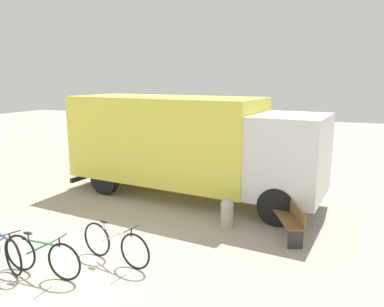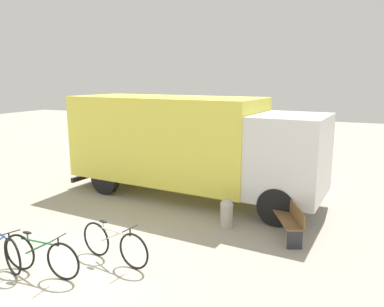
% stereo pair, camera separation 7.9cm
% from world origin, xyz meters
% --- Properties ---
extents(ground_plane, '(60.00, 60.00, 0.00)m').
position_xyz_m(ground_plane, '(0.00, 0.00, 0.00)').
color(ground_plane, '#A8A091').
extents(delivery_truck, '(8.39, 3.27, 3.18)m').
position_xyz_m(delivery_truck, '(0.42, 5.32, 1.77)').
color(delivery_truck, '#EAE04C').
rests_on(delivery_truck, ground).
extents(park_bench, '(0.97, 1.53, 0.80)m').
position_xyz_m(park_bench, '(3.95, 3.32, 0.45)').
color(park_bench, brown).
rests_on(park_bench, ground).
extents(bicycle_near, '(1.72, 0.70, 0.85)m').
position_xyz_m(bicycle_near, '(-1.18, -0.45, 0.40)').
color(bicycle_near, black).
rests_on(bicycle_near, ground).
extents(bicycle_middle, '(1.82, 0.44, 0.85)m').
position_xyz_m(bicycle_middle, '(-0.18, -0.42, 0.40)').
color(bicycle_middle, black).
rests_on(bicycle_middle, ground).
extents(bicycle_far, '(1.80, 0.47, 0.85)m').
position_xyz_m(bicycle_far, '(0.82, 0.57, 0.40)').
color(bicycle_far, black).
rests_on(bicycle_far, ground).
extents(bollard_near_bench, '(0.34, 0.34, 0.75)m').
position_xyz_m(bollard_near_bench, '(2.38, 3.29, 0.40)').
color(bollard_near_bench, '#B2AD9E').
rests_on(bollard_near_bench, ground).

